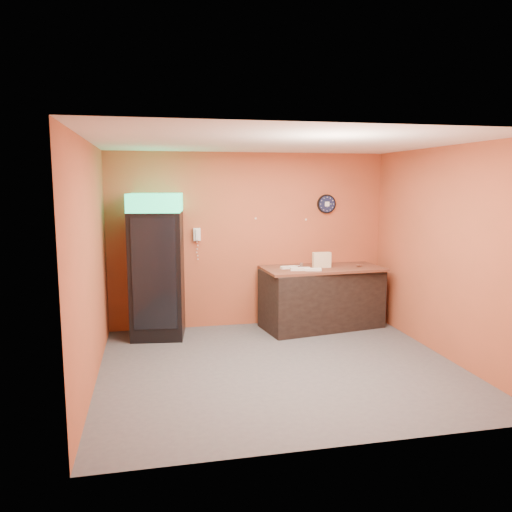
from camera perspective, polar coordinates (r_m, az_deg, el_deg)
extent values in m
plane|color=#47474C|center=(6.52, 2.79, -12.50)|extent=(4.50, 4.50, 0.00)
cube|color=#B85433|center=(8.09, -0.74, 1.84)|extent=(4.50, 0.02, 2.80)
cube|color=#B85433|center=(6.00, -18.39, -0.89)|extent=(0.02, 4.00, 2.80)
cube|color=#B85433|center=(7.07, 20.80, 0.34)|extent=(0.02, 4.00, 2.80)
cube|color=white|center=(6.11, 2.98, 12.86)|extent=(4.50, 4.00, 0.02)
cube|color=black|center=(7.66, -11.20, -2.12)|extent=(0.85, 0.85, 1.89)
cube|color=#19D77E|center=(7.54, -11.44, 6.00)|extent=(0.85, 0.85, 0.27)
cube|color=black|center=(7.27, -10.80, -2.02)|extent=(0.63, 0.10, 1.62)
cube|color=black|center=(8.14, 7.51, -4.83)|extent=(2.00, 1.13, 0.94)
cylinder|color=black|center=(8.37, 8.05, 5.91)|extent=(0.31, 0.05, 0.31)
cylinder|color=#0F1433|center=(8.34, 8.11, 5.90)|extent=(0.27, 0.01, 0.27)
cube|color=white|center=(8.34, 8.13, 5.90)|extent=(0.08, 0.00, 0.08)
cube|color=white|center=(7.91, -6.77, 2.47)|extent=(0.11, 0.06, 0.20)
cube|color=white|center=(7.86, -6.74, 2.43)|extent=(0.05, 0.04, 0.16)
cube|color=brown|center=(8.04, 7.58, -1.41)|extent=(1.95, 1.04, 0.04)
cube|color=#F5EABE|center=(8.00, 7.51, -1.10)|extent=(0.29, 0.11, 0.06)
cube|color=#F5EABE|center=(7.99, 7.52, -0.67)|extent=(0.29, 0.11, 0.06)
cube|color=#F5EABE|center=(7.98, 7.52, -0.24)|extent=(0.29, 0.11, 0.06)
cube|color=#F5EABE|center=(7.97, 7.53, 0.20)|extent=(0.29, 0.11, 0.06)
cube|color=white|center=(7.71, 5.08, -1.48)|extent=(0.32, 0.17, 0.04)
cube|color=white|center=(7.70, 6.54, -1.54)|extent=(0.27, 0.15, 0.04)
cube|color=white|center=(7.86, 3.77, -1.30)|extent=(0.27, 0.14, 0.04)
cylinder|color=silver|center=(8.05, 5.21, -0.98)|extent=(0.06, 0.06, 0.06)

